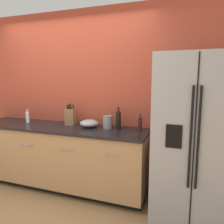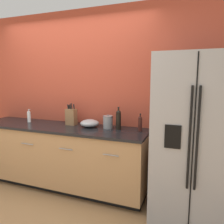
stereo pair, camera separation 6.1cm
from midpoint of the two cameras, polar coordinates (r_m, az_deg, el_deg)
wall_back at (r=3.45m, az=-10.35°, el=3.56°), size 10.00×0.05×2.60m
counter_unit at (r=3.39m, az=-14.04°, el=-11.10°), size 2.61×0.64×0.92m
refrigerator at (r=2.67m, az=19.89°, el=-6.35°), size 0.87×0.76×1.87m
knife_block at (r=3.27m, az=-11.29°, el=-1.24°), size 0.14×0.11×0.32m
wine_bottle at (r=2.94m, az=1.07°, el=-1.91°), size 0.07×0.07×0.31m
soap_dispenser at (r=3.65m, az=-21.63°, el=-1.21°), size 0.06×0.05×0.21m
oil_bottle at (r=2.88m, az=6.75°, el=-2.91°), size 0.05×0.05×0.23m
steel_canister at (r=3.01m, az=-1.71°, el=-2.62°), size 0.14×0.14×0.19m
mixing_bowl at (r=3.11m, az=-6.54°, el=-2.95°), size 0.26×0.26×0.11m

